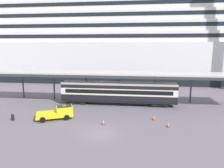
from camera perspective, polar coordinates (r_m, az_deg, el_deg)
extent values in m
plane|color=slate|center=(26.83, -3.13, -13.03)|extent=(400.00, 400.00, 0.00)
cube|color=black|center=(69.43, 4.49, 2.94)|extent=(153.29, 25.07, 3.49)
cube|color=silver|center=(68.93, 4.56, 7.74)|extent=(153.29, 25.07, 8.14)
cube|color=silver|center=(68.90, 4.62, 12.32)|extent=(141.03, 23.06, 2.88)
cube|color=black|center=(57.45, 4.09, 12.87)|extent=(134.90, 0.12, 1.04)
cube|color=silver|center=(69.06, 4.66, 14.70)|extent=(135.39, 22.14, 2.88)
cube|color=black|center=(58.11, 4.16, 15.69)|extent=(129.50, 0.12, 1.04)
cube|color=silver|center=(69.34, 4.69, 17.08)|extent=(129.75, 21.22, 2.88)
cube|color=black|center=(58.91, 4.22, 18.43)|extent=(124.11, 0.12, 1.04)
cube|color=silver|center=(69.74, 4.73, 19.42)|extent=(124.11, 20.30, 2.88)
cube|color=black|center=(59.83, 4.28, 21.10)|extent=(118.71, 0.12, 1.04)
cube|color=silver|center=(70.26, 4.77, 21.74)|extent=(118.47, 19.37, 2.88)
cube|color=#BDBDBD|center=(38.27, 1.84, 2.96)|extent=(46.68, 5.15, 0.25)
cube|color=#343434|center=(35.89, 1.47, 1.86)|extent=(46.68, 0.20, 0.50)
cylinder|color=#343434|center=(47.03, -22.97, -0.08)|extent=(0.28, 0.28, 5.60)
cylinder|color=#343434|center=(44.07, -15.44, -0.28)|extent=(0.28, 0.28, 5.60)
cylinder|color=#343434|center=(41.98, -7.00, -0.50)|extent=(0.28, 0.28, 5.60)
cylinder|color=#343434|center=(40.88, 2.10, -0.72)|extent=(0.28, 0.28, 5.60)
cylinder|color=#343434|center=(40.85, 11.46, -0.93)|extent=(0.28, 0.28, 5.60)
cylinder|color=#343434|center=(41.90, 20.59, -1.11)|extent=(0.28, 0.28, 5.60)
cube|color=black|center=(38.71, 1.73, -4.31)|extent=(20.70, 2.80, 0.40)
cube|color=black|center=(38.56, 1.74, -3.37)|extent=(20.70, 2.80, 0.90)
cube|color=beige|center=(38.32, 1.74, -1.85)|extent=(20.70, 2.80, 1.20)
cube|color=black|center=(36.98, 1.54, -2.22)|extent=(19.05, 0.08, 0.72)
cube|color=black|center=(38.14, 1.75, -0.53)|extent=(20.70, 2.80, 0.60)
cube|color=#AFAFAF|center=(38.05, 1.76, 0.18)|extent=(20.70, 2.69, 0.36)
cube|color=black|center=(40.18, -8.95, -4.48)|extent=(3.20, 2.35, 0.50)
cylinder|color=black|center=(39.36, -10.68, -4.89)|extent=(0.84, 0.12, 0.84)
cylinder|color=black|center=(38.86, -8.14, -5.01)|extent=(0.84, 0.12, 0.84)
cube|color=black|center=(38.86, 12.78, -5.12)|extent=(3.20, 2.35, 0.50)
cylinder|color=black|center=(37.66, 11.58, -5.62)|extent=(0.84, 0.12, 0.84)
cylinder|color=black|center=(37.85, 14.31, -5.65)|extent=(0.84, 0.12, 0.84)
cube|color=yellow|center=(32.31, -15.30, -8.17)|extent=(5.56, 3.95, 0.36)
cube|color=#F2B20C|center=(32.35, -15.29, -8.39)|extent=(5.57, 3.97, 0.12)
cube|color=yellow|center=(32.15, -12.75, -6.79)|extent=(2.87, 2.69, 1.10)
cube|color=#19232D|center=(32.05, -12.78, -6.19)|extent=(2.65, 2.53, 0.44)
cube|color=orange|center=(31.97, -12.80, -5.71)|extent=(0.59, 0.41, 0.16)
cube|color=yellow|center=(32.20, -17.20, -7.66)|extent=(3.44, 2.94, 0.36)
cylinder|color=black|center=(33.39, -12.47, -7.77)|extent=(0.83, 0.55, 0.80)
cylinder|color=black|center=(31.49, -12.16, -8.87)|extent=(0.83, 0.55, 0.80)
cylinder|color=black|center=(33.33, -18.23, -8.08)|extent=(0.83, 0.55, 0.80)
cylinder|color=black|center=(31.44, -18.29, -9.20)|extent=(0.83, 0.55, 0.80)
cube|color=black|center=(31.64, 11.24, -9.47)|extent=(0.36, 0.36, 0.04)
cone|color=#EA590F|center=(31.51, 11.26, -8.80)|extent=(0.30, 0.30, 0.74)
cylinder|color=white|center=(31.50, 11.27, -8.74)|extent=(0.17, 0.17, 0.10)
cube|color=black|center=(29.30, -2.35, -10.91)|extent=(0.36, 0.36, 0.04)
cone|color=#EA590F|center=(29.16, -2.35, -10.20)|extent=(0.30, 0.30, 0.73)
cylinder|color=white|center=(29.15, -2.35, -10.13)|extent=(0.17, 0.17, 0.10)
cube|color=black|center=(29.50, 14.97, -11.12)|extent=(0.36, 0.36, 0.04)
cone|color=#EA590F|center=(29.40, 14.99, -10.57)|extent=(0.30, 0.30, 0.56)
cylinder|color=white|center=(29.39, 15.00, -10.52)|extent=(0.17, 0.17, 0.08)
cylinder|color=black|center=(33.99, -25.28, -8.30)|extent=(0.44, 0.44, 0.70)
sphere|color=black|center=(33.88, -25.33, -7.71)|extent=(0.48, 0.48, 0.48)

